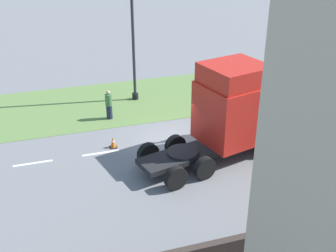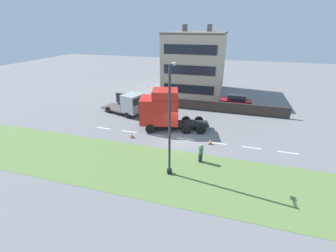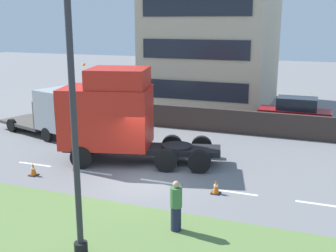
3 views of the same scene
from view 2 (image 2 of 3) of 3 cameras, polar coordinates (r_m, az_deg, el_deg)
The scene contains 12 objects.
ground_plane at distance 23.37m, azimuth 2.91°, elevation -3.10°, with size 120.00×120.00×0.00m, color slate.
grass_verge at distance 18.42m, azimuth -1.58°, elevation -11.36°, with size 7.00×44.00×0.01m.
lane_markings at distance 23.24m, azimuth 4.59°, elevation -3.32°, with size 0.16×21.00×0.00m.
boundary_wall at distance 31.25m, azimuth 6.84°, elevation 5.40°, with size 0.25×24.00×1.43m.
building_block at distance 39.06m, azimuth 7.03°, elevation 15.50°, with size 11.03×8.96×10.87m.
lorry_cab at distance 24.64m, azimuth -1.44°, elevation 4.18°, with size 4.27×7.75×4.64m.
flatbed_truck at distance 29.24m, azimuth -9.60°, elevation 5.51°, with size 3.95×6.28×2.84m.
parked_car at distance 32.41m, azimuth 16.71°, elevation 5.81°, with size 1.83×4.25×2.13m.
lamp_post at distance 16.24m, azimuth 0.43°, elevation -0.80°, with size 1.32×0.39×8.45m.
pedestrian at distance 19.30m, azimuth 8.30°, elevation -6.87°, with size 0.39×0.39×1.71m.
traffic_cone_lead at distance 22.49m, azimuth 10.68°, elevation -3.88°, with size 0.36×0.36×0.58m.
traffic_cone_trailing at distance 23.65m, azimuth -9.19°, elevation -2.29°, with size 0.36×0.36×0.58m.
Camera 2 is at (-20.22, -4.67, 10.74)m, focal length 24.00 mm.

